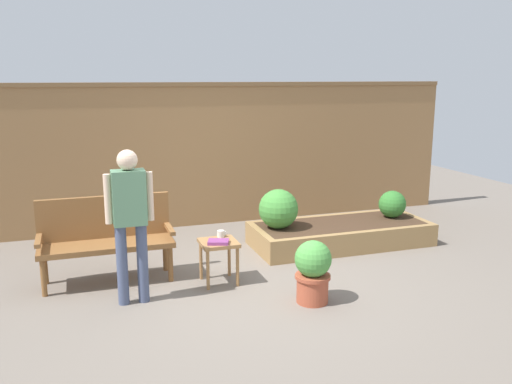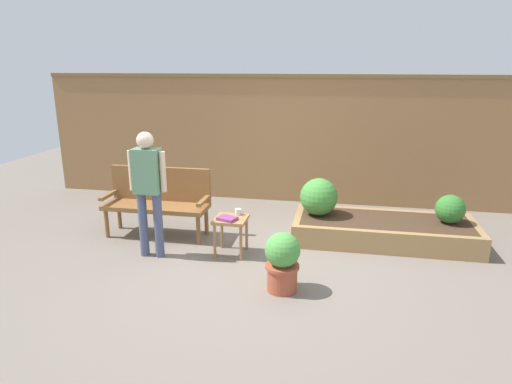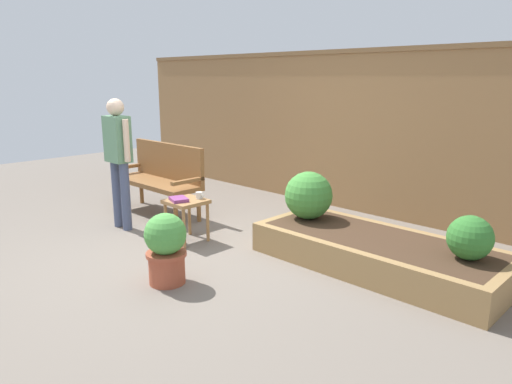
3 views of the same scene
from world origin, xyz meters
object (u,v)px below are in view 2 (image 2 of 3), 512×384
(book_on_table, at_px, (227,218))
(shrub_far_corner, at_px, (450,209))
(potted_boxwood, at_px, (282,260))
(cup_on_table, at_px, (238,212))
(person_by_bench, at_px, (148,184))
(side_table, at_px, (231,224))
(garden_bench, at_px, (158,197))
(shrub_near_bench, at_px, (319,197))

(book_on_table, distance_m, shrub_far_corner, 2.92)
(book_on_table, relative_size, potted_boxwood, 0.34)
(cup_on_table, bearing_deg, person_by_bench, -159.34)
(cup_on_table, relative_size, potted_boxwood, 0.17)
(side_table, height_order, potted_boxwood, potted_boxwood)
(garden_bench, distance_m, book_on_table, 1.27)
(garden_bench, relative_size, book_on_table, 6.52)
(garden_bench, height_order, shrub_near_bench, garden_bench)
(person_by_bench, bearing_deg, garden_bench, 105.61)
(side_table, bearing_deg, garden_bench, 157.03)
(potted_boxwood, height_order, person_by_bench, person_by_bench)
(cup_on_table, relative_size, shrub_near_bench, 0.22)
(book_on_table, bearing_deg, side_table, 93.46)
(side_table, bearing_deg, shrub_near_bench, 39.81)
(side_table, height_order, shrub_near_bench, shrub_near_bench)
(potted_boxwood, relative_size, shrub_far_corner, 1.70)
(cup_on_table, xyz_separation_m, potted_boxwood, (0.70, -0.95, -0.18))
(side_table, distance_m, cup_on_table, 0.20)
(garden_bench, xyz_separation_m, book_on_table, (1.14, -0.57, -0.05))
(cup_on_table, bearing_deg, book_on_table, -111.96)
(side_table, relative_size, person_by_bench, 0.31)
(garden_bench, height_order, side_table, garden_bench)
(book_on_table, distance_m, shrub_near_bench, 1.41)
(garden_bench, bearing_deg, book_on_table, -26.69)
(shrub_near_bench, bearing_deg, shrub_far_corner, 0.00)
(garden_bench, bearing_deg, shrub_far_corner, 5.39)
(garden_bench, bearing_deg, side_table, -22.97)
(shrub_near_bench, relative_size, person_by_bench, 0.33)
(book_on_table, distance_m, person_by_bench, 1.04)
(side_table, distance_m, book_on_table, 0.13)
(shrub_near_bench, height_order, person_by_bench, person_by_bench)
(shrub_near_bench, distance_m, person_by_bench, 2.30)
(shrub_far_corner, bearing_deg, side_table, -162.59)
(side_table, bearing_deg, shrub_far_corner, 17.41)
(garden_bench, xyz_separation_m, side_table, (1.16, -0.49, -0.15))
(book_on_table, relative_size, person_by_bench, 0.14)
(garden_bench, xyz_separation_m, person_by_bench, (0.21, -0.74, 0.39))
(cup_on_table, distance_m, shrub_far_corner, 2.77)
(book_on_table, bearing_deg, potted_boxwood, -23.43)
(potted_boxwood, bearing_deg, side_table, 133.09)
(cup_on_table, xyz_separation_m, shrub_near_bench, (0.97, 0.72, 0.04))
(book_on_table, height_order, shrub_far_corner, shrub_far_corner)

